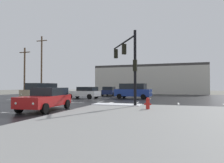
{
  "coord_description": "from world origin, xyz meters",
  "views": [
    {
      "loc": [
        9.57,
        -19.75,
        1.72
      ],
      "look_at": [
        0.24,
        9.55,
        2.43
      ],
      "focal_mm": 31.09,
      "sensor_mm": 36.0,
      "label": 1
    }
  ],
  "objects_px": {
    "sedan_silver": "(48,90)",
    "fire_hydrant": "(148,103)",
    "suv_tan": "(42,91)",
    "sedan_red": "(47,98)",
    "utility_pole_far": "(25,71)",
    "sedan_white": "(84,92)",
    "traffic_signal_mast": "(128,58)",
    "sedan_navy": "(110,91)",
    "suv_blue": "(133,91)",
    "utility_pole_distant": "(42,65)"
  },
  "relations": [
    {
      "from": "sedan_navy",
      "to": "suv_tan",
      "type": "bearing_deg",
      "value": 155.7
    },
    {
      "from": "traffic_signal_mast",
      "to": "fire_hydrant",
      "type": "distance_m",
      "value": 5.2
    },
    {
      "from": "sedan_navy",
      "to": "utility_pole_distant",
      "type": "xyz_separation_m",
      "value": [
        -12.63,
        -1.64,
        4.79
      ]
    },
    {
      "from": "suv_tan",
      "to": "utility_pole_distant",
      "type": "xyz_separation_m",
      "value": [
        -8.24,
        10.54,
        4.55
      ]
    },
    {
      "from": "sedan_red",
      "to": "sedan_white",
      "type": "relative_size",
      "value": 1.0
    },
    {
      "from": "sedan_red",
      "to": "utility_pole_far",
      "type": "bearing_deg",
      "value": -139.78
    },
    {
      "from": "traffic_signal_mast",
      "to": "suv_blue",
      "type": "distance_m",
      "value": 9.95
    },
    {
      "from": "sedan_silver",
      "to": "sedan_navy",
      "type": "distance_m",
      "value": 13.31
    },
    {
      "from": "traffic_signal_mast",
      "to": "utility_pole_distant",
      "type": "height_order",
      "value": "utility_pole_distant"
    },
    {
      "from": "sedan_silver",
      "to": "utility_pole_far",
      "type": "relative_size",
      "value": 0.54
    },
    {
      "from": "sedan_navy",
      "to": "traffic_signal_mast",
      "type": "bearing_deg",
      "value": -160.58
    },
    {
      "from": "fire_hydrant",
      "to": "sedan_silver",
      "type": "bearing_deg",
      "value": 139.11
    },
    {
      "from": "sedan_silver",
      "to": "sedan_red",
      "type": "relative_size",
      "value": 0.98
    },
    {
      "from": "traffic_signal_mast",
      "to": "sedan_silver",
      "type": "bearing_deg",
      "value": 17.91
    },
    {
      "from": "sedan_navy",
      "to": "suv_blue",
      "type": "bearing_deg",
      "value": -141.58
    },
    {
      "from": "sedan_red",
      "to": "sedan_white",
      "type": "bearing_deg",
      "value": -171.26
    },
    {
      "from": "sedan_silver",
      "to": "fire_hydrant",
      "type": "bearing_deg",
      "value": -39.9
    },
    {
      "from": "sedan_white",
      "to": "utility_pole_far",
      "type": "height_order",
      "value": "utility_pole_far"
    },
    {
      "from": "sedan_white",
      "to": "utility_pole_distant",
      "type": "bearing_deg",
      "value": -19.81
    },
    {
      "from": "sedan_silver",
      "to": "sedan_white",
      "type": "bearing_deg",
      "value": -33.82
    },
    {
      "from": "fire_hydrant",
      "to": "suv_tan",
      "type": "height_order",
      "value": "suv_tan"
    },
    {
      "from": "sedan_navy",
      "to": "suv_blue",
      "type": "relative_size",
      "value": 0.93
    },
    {
      "from": "sedan_red",
      "to": "suv_blue",
      "type": "relative_size",
      "value": 0.94
    },
    {
      "from": "utility_pole_far",
      "to": "suv_tan",
      "type": "bearing_deg",
      "value": -39.97
    },
    {
      "from": "suv_blue",
      "to": "utility_pole_far",
      "type": "distance_m",
      "value": 20.31
    },
    {
      "from": "suv_tan",
      "to": "utility_pole_far",
      "type": "xyz_separation_m",
      "value": [
        -10.37,
        8.69,
        3.37
      ]
    },
    {
      "from": "traffic_signal_mast",
      "to": "sedan_red",
      "type": "xyz_separation_m",
      "value": [
        -4.72,
        -4.88,
        -3.34
      ]
    },
    {
      "from": "sedan_navy",
      "to": "sedan_white",
      "type": "height_order",
      "value": "same"
    },
    {
      "from": "traffic_signal_mast",
      "to": "sedan_white",
      "type": "distance_m",
      "value": 11.46
    },
    {
      "from": "sedan_white",
      "to": "utility_pole_far",
      "type": "relative_size",
      "value": 0.55
    },
    {
      "from": "sedan_white",
      "to": "sedan_silver",
      "type": "bearing_deg",
      "value": -28.26
    },
    {
      "from": "traffic_signal_mast",
      "to": "sedan_white",
      "type": "xyz_separation_m",
      "value": [
        -7.87,
        7.64,
        -3.34
      ]
    },
    {
      "from": "fire_hydrant",
      "to": "sedan_silver",
      "type": "height_order",
      "value": "sedan_silver"
    },
    {
      "from": "traffic_signal_mast",
      "to": "sedan_navy",
      "type": "distance_m",
      "value": 16.64
    },
    {
      "from": "sedan_silver",
      "to": "sedan_red",
      "type": "bearing_deg",
      "value": -53.03
    },
    {
      "from": "suv_tan",
      "to": "sedan_red",
      "type": "bearing_deg",
      "value": 44.59
    },
    {
      "from": "sedan_white",
      "to": "utility_pole_far",
      "type": "distance_m",
      "value": 14.47
    },
    {
      "from": "sedan_red",
      "to": "utility_pole_far",
      "type": "distance_m",
      "value": 23.57
    },
    {
      "from": "sedan_red",
      "to": "traffic_signal_mast",
      "type": "bearing_deg",
      "value": 130.61
    },
    {
      "from": "sedan_silver",
      "to": "sedan_white",
      "type": "distance_m",
      "value": 14.62
    },
    {
      "from": "suv_blue",
      "to": "utility_pole_distant",
      "type": "bearing_deg",
      "value": 172.74
    },
    {
      "from": "suv_tan",
      "to": "sedan_white",
      "type": "distance_m",
      "value": 5.83
    },
    {
      "from": "fire_hydrant",
      "to": "sedan_red",
      "type": "height_order",
      "value": "sedan_red"
    },
    {
      "from": "fire_hydrant",
      "to": "suv_blue",
      "type": "xyz_separation_m",
      "value": [
        -3.54,
        12.38,
        0.55
      ]
    },
    {
      "from": "sedan_white",
      "to": "utility_pole_distant",
      "type": "height_order",
      "value": "utility_pole_distant"
    },
    {
      "from": "traffic_signal_mast",
      "to": "utility_pole_distant",
      "type": "bearing_deg",
      "value": 22.12
    },
    {
      "from": "traffic_signal_mast",
      "to": "utility_pole_far",
      "type": "xyz_separation_m",
      "value": [
        -21.36,
        11.41,
        0.27
      ]
    },
    {
      "from": "traffic_signal_mast",
      "to": "suv_blue",
      "type": "xyz_separation_m",
      "value": [
        -1.44,
        9.34,
        -3.1
      ]
    },
    {
      "from": "traffic_signal_mast",
      "to": "sedan_red",
      "type": "relative_size",
      "value": 1.29
    },
    {
      "from": "suv_blue",
      "to": "sedan_white",
      "type": "xyz_separation_m",
      "value": [
        -6.43,
        -1.71,
        -0.24
      ]
    }
  ]
}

